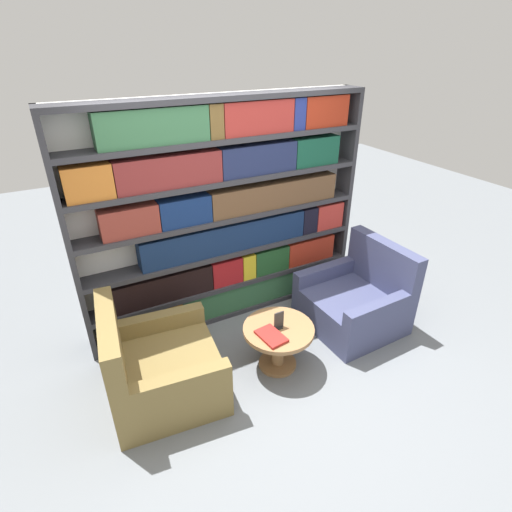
% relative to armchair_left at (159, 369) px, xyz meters
% --- Properties ---
extents(ground_plane, '(14.00, 14.00, 0.00)m').
position_rel_armchair_left_xyz_m(ground_plane, '(1.05, -0.36, -0.28)').
color(ground_plane, slate).
extents(bookshelf, '(3.04, 0.30, 2.33)m').
position_rel_armchair_left_xyz_m(bookshelf, '(1.07, 0.86, 0.87)').
color(bookshelf, silver).
rests_on(bookshelf, ground_plane).
extents(armchair_left, '(1.00, 1.03, 0.91)m').
position_rel_armchair_left_xyz_m(armchair_left, '(0.00, 0.00, 0.00)').
color(armchair_left, olive).
rests_on(armchair_left, ground_plane).
extents(armchair_right, '(0.94, 0.97, 0.91)m').
position_rel_armchair_left_xyz_m(armchair_right, '(2.16, -0.00, 0.00)').
color(armchair_right, '#42476B').
rests_on(armchair_right, ground_plane).
extents(coffee_table, '(0.66, 0.66, 0.45)m').
position_rel_armchair_left_xyz_m(coffee_table, '(1.08, -0.18, 0.04)').
color(coffee_table, olive).
rests_on(coffee_table, ground_plane).
extents(table_sign, '(0.09, 0.06, 0.17)m').
position_rel_armchair_left_xyz_m(table_sign, '(1.08, -0.18, 0.24)').
color(table_sign, black).
rests_on(table_sign, coffee_table).
extents(stray_book, '(0.22, 0.30, 0.03)m').
position_rel_armchair_left_xyz_m(stray_book, '(0.95, -0.27, 0.18)').
color(stray_book, maroon).
rests_on(stray_book, coffee_table).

